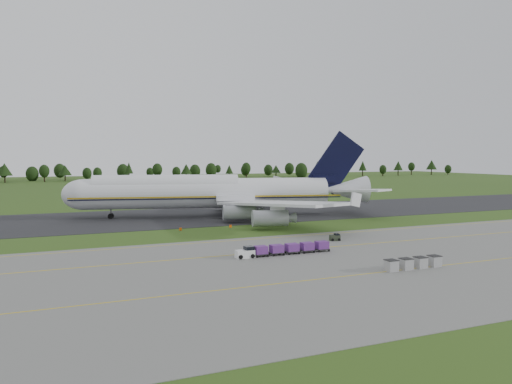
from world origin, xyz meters
name	(u,v)px	position (x,y,z in m)	size (l,w,h in m)	color
ground	(255,230)	(0.00, 0.00, 0.00)	(600.00, 600.00, 0.00)	#2C4916
apron	(349,264)	(0.00, -34.00, 0.03)	(300.00, 52.00, 0.06)	slate
taxiway	(212,215)	(0.00, 28.00, 0.04)	(300.00, 40.00, 0.08)	black
apron_markings	(323,254)	(0.00, -26.98, 0.06)	(300.00, 30.20, 0.01)	gold
tree_line	(113,170)	(-0.60, 219.06, 6.22)	(522.94, 22.59, 11.75)	black
aircraft	(214,192)	(-0.43, 24.61, 6.11)	(76.41, 72.07, 21.38)	silver
baggage_train	(282,249)	(-5.78, -24.67, 0.91)	(15.43, 1.64, 1.57)	white
utility_cart	(335,238)	(8.25, -17.04, 0.54)	(1.93, 1.36, 0.97)	#2B3324
uld_row	(413,263)	(6.06, -40.01, 0.81)	(8.71, 1.51, 1.49)	#999999
edge_markers	(230,226)	(-3.15, 5.55, 0.27)	(21.92, 0.30, 0.60)	#F45307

